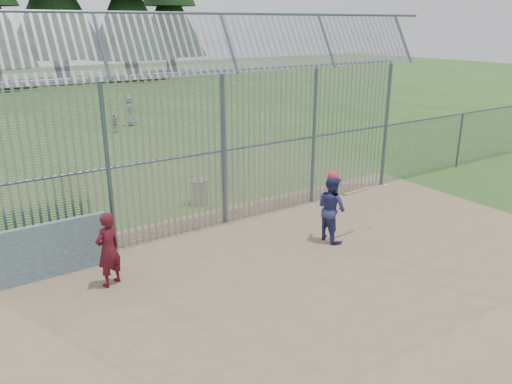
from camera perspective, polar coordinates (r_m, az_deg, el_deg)
ground at (r=10.87m, az=5.93°, el=-9.36°), size 120.00×120.00×0.00m
dirt_infield at (r=10.53m, az=7.68°, el=-10.34°), size 14.00×10.00×0.02m
dugout_wall at (r=11.28m, az=-22.72°, el=-6.22°), size 2.50×0.12×1.20m
batter at (r=12.23m, az=8.61°, el=-1.85°), size 0.63×0.80×1.64m
onlooker at (r=10.48m, az=-16.55°, el=-6.30°), size 0.67×0.57×1.57m
bg_kid_standing at (r=27.10m, az=-14.09°, el=9.04°), size 0.92×0.86×1.58m
bg_kid_seated at (r=25.48m, az=-15.83°, el=7.55°), size 0.57×0.50×0.93m
batting_gear at (r=12.09m, az=9.48°, el=1.38°), size 1.77×0.42×0.62m
trash_can at (r=14.82m, az=-6.55°, el=0.05°), size 0.56×0.56×0.82m
backstop_fence at (r=13.69m, az=3.02°, el=7.17°), size 20.09×0.81×5.30m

